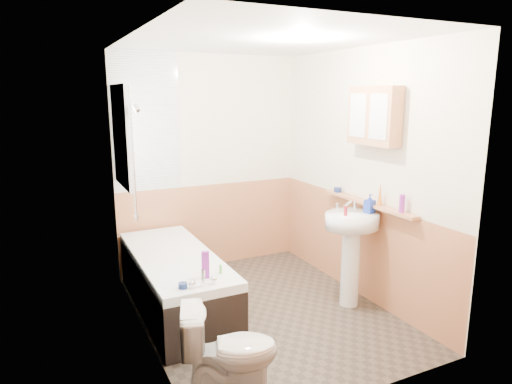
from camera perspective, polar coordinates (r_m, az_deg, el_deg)
floor at (r=4.54m, az=0.86°, el=-14.71°), size 2.80×2.80×0.00m
ceiling at (r=4.08m, az=0.97°, el=18.48°), size 2.80×2.80×0.00m
wall_back at (r=5.41m, az=-5.87°, el=3.56°), size 2.20×0.02×2.50m
wall_front at (r=2.97m, az=13.31°, el=-3.79°), size 2.20×0.02×2.50m
wall_left at (r=3.77m, az=-14.32°, el=-0.49°), size 0.02×2.80×2.50m
wall_right at (r=4.73m, az=13.01°, el=2.08°), size 0.02×2.80×2.50m
wainscot_right at (r=4.90m, az=12.39°, el=-6.61°), size 0.01×2.80×1.00m
wainscot_front at (r=3.27m, az=12.39°, el=-16.44°), size 2.20×0.01×1.00m
wainscot_back at (r=5.55m, az=-5.62°, el=-4.16°), size 2.20×0.01×1.00m
tile_cladding_left at (r=3.77m, az=-13.99°, el=-0.46°), size 0.01×2.80×2.50m
tile_return_back at (r=5.13m, az=-13.60°, el=8.45°), size 0.75×0.01×1.50m
window at (r=4.64m, az=-16.45°, el=6.70°), size 0.03×0.79×0.99m
bathtub at (r=4.54m, az=-10.04°, el=-10.86°), size 0.70×1.83×0.70m
shower_riser at (r=4.21m, az=-15.03°, el=5.88°), size 0.11×0.08×1.22m
toilet at (r=3.31m, az=-3.30°, el=-19.30°), size 0.75×0.56×0.65m
sink at (r=4.52m, az=11.84°, el=-5.89°), size 0.55×0.44×1.06m
pine_shelf at (r=4.58m, az=13.77°, el=-1.36°), size 0.10×1.28×0.03m
medicine_cabinet at (r=4.40m, az=14.52°, el=9.19°), size 0.15×0.60×0.54m
foam_can at (r=4.22m, az=17.78°, el=-1.37°), size 0.05×0.05×0.16m
green_bottle at (r=4.42m, az=15.25°, el=-0.19°), size 0.06×0.06×0.23m
black_jar at (r=4.95m, az=10.17°, el=0.28°), size 0.08×0.08×0.05m
soap_bottle at (r=4.48m, az=13.99°, el=-2.03°), size 0.12×0.20×0.09m
clear_bottle at (r=4.33m, az=11.13°, el=-2.33°), size 0.04×0.04×0.09m
blue_gel at (r=3.83m, az=-6.34°, el=-9.02°), size 0.07×0.06×0.23m
cream_jar at (r=3.69m, az=-9.14°, el=-11.48°), size 0.09×0.09×0.04m
orange_bottle at (r=3.93m, az=-4.44°, el=-9.59°), size 0.03×0.03×0.08m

